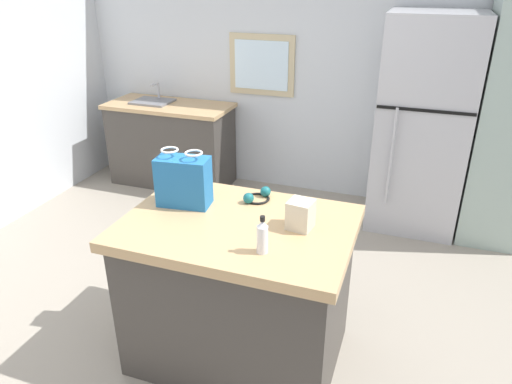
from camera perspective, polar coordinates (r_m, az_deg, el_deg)
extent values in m
plane|color=#9E9384|center=(3.25, -3.12, -16.57)|extent=(6.16, 6.16, 0.00)
cube|color=silver|center=(4.85, 7.92, 14.35)|extent=(5.14, 0.10, 2.55)
cube|color=#CCB78C|center=(4.95, 0.71, 14.95)|extent=(0.68, 0.04, 0.60)
cube|color=white|center=(4.93, 0.64, 14.91)|extent=(0.56, 0.02, 0.48)
cube|color=#423D38|center=(2.86, -2.06, -12.27)|extent=(1.17, 0.81, 0.86)
cube|color=tan|center=(2.60, -2.22, -4.24)|extent=(1.25, 0.89, 0.06)
cube|color=#B7B7BC|center=(4.41, 19.29, 7.52)|extent=(0.76, 0.70, 1.87)
cube|color=black|center=(4.01, 19.56, 9.15)|extent=(0.75, 0.01, 0.02)
cylinder|color=#B7B7BC|center=(4.11, 15.84, 3.99)|extent=(0.02, 0.02, 0.84)
cube|color=#9EB2A8|center=(4.44, 28.03, 7.31)|extent=(0.53, 0.67, 2.05)
cube|color=#423D38|center=(5.28, -10.03, 5.45)|extent=(1.27, 0.56, 0.84)
cube|color=tan|center=(5.15, -10.39, 10.08)|extent=(1.31, 0.60, 0.04)
cube|color=slate|center=(5.25, -12.21, 9.88)|extent=(0.40, 0.32, 0.14)
cylinder|color=#B7B7BC|center=(5.33, -11.57, 11.72)|extent=(0.03, 0.03, 0.18)
cylinder|color=#B7B7BC|center=(5.26, -12.04, 12.44)|extent=(0.02, 0.14, 0.02)
cube|color=#236BAD|center=(2.76, -8.64, 1.24)|extent=(0.32, 0.19, 0.29)
torus|color=white|center=(2.72, -10.28, 4.97)|extent=(0.11, 0.11, 0.01)
torus|color=white|center=(2.66, -7.46, 4.64)|extent=(0.11, 0.11, 0.01)
cube|color=beige|center=(2.51, 5.35, -2.70)|extent=(0.14, 0.14, 0.16)
cylinder|color=white|center=(2.29, 0.76, -5.70)|extent=(0.06, 0.06, 0.14)
cone|color=white|center=(2.25, 0.77, -3.81)|extent=(0.05, 0.05, 0.03)
cylinder|color=black|center=(2.24, 0.78, -3.20)|extent=(0.02, 0.02, 0.02)
torus|color=black|center=(2.84, 0.14, -0.79)|extent=(0.20, 0.20, 0.01)
sphere|color=#19666B|center=(2.78, -0.90, -0.73)|extent=(0.06, 0.06, 0.06)
sphere|color=#19666B|center=(2.87, 1.15, 0.06)|extent=(0.06, 0.06, 0.06)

